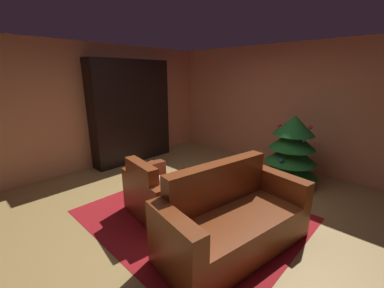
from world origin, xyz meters
TOP-DOWN VIEW (x-y plane):
  - ground_plane at (0.00, 0.00)m, footprint 6.76×6.76m
  - wall_back at (0.00, 2.78)m, footprint 5.75×0.06m
  - wall_left at (-2.85, 0.00)m, footprint 0.06×5.63m
  - area_rug at (0.06, -0.13)m, footprint 2.82×2.43m
  - bookshelf_unit at (-2.58, 0.78)m, footprint 0.38×1.87m
  - armchair_red at (-0.31, -0.46)m, footprint 1.08×0.80m
  - couch_red at (0.83, -0.28)m, footprint 1.09×1.92m
  - coffee_table at (-0.00, -0.15)m, footprint 0.69×0.69m
  - book_stack_on_table at (0.03, -0.13)m, footprint 0.21×0.19m
  - bottle_on_table at (0.01, 0.04)m, footprint 0.07×0.07m
  - decorated_tree at (0.59, 1.91)m, footprint 0.99×0.99m

SIDE VIEW (x-z plane):
  - ground_plane at x=0.00m, z-range 0.00..0.00m
  - area_rug at x=0.06m, z-range 0.00..0.01m
  - armchair_red at x=-0.31m, z-range -0.12..0.73m
  - couch_red at x=0.83m, z-range -0.15..0.81m
  - coffee_table at x=0.00m, z-range 0.17..0.59m
  - book_stack_on_table at x=0.03m, z-range 0.43..0.57m
  - bottle_on_table at x=0.01m, z-range 0.40..0.66m
  - decorated_tree at x=0.59m, z-range 0.00..1.27m
  - bookshelf_unit at x=-2.58m, z-range -0.01..2.26m
  - wall_back at x=0.00m, z-range 0.00..2.58m
  - wall_left at x=-2.85m, z-range 0.00..2.58m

